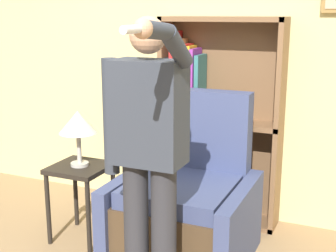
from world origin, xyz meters
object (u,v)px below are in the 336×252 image
Objects in this scene: bookcase at (206,124)px; armchair at (186,206)px; person_standing at (148,151)px; table_lamp at (78,124)px; side_table at (80,179)px.

bookcase is 1.45× the size of armchair.
person_standing is 1.07m from table_lamp.
bookcase is 0.99× the size of person_standing.
side_table is 0.45m from table_lamp.
armchair is 1.03m from table_lamp.
table_lamp is at bearing -63.43° from side_table.
bookcase is 1.16m from side_table.
armchair reaches higher than table_lamp.
bookcase is 2.84× the size of side_table.
person_standing is at bearing -87.03° from armchair.
side_table is (-0.88, 0.60, -0.50)m from person_standing.
armchair is 1.96× the size of side_table.
armchair is at bearing 92.97° from person_standing.
person_standing is at bearing -33.95° from table_lamp.
armchair is 0.95m from person_standing.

